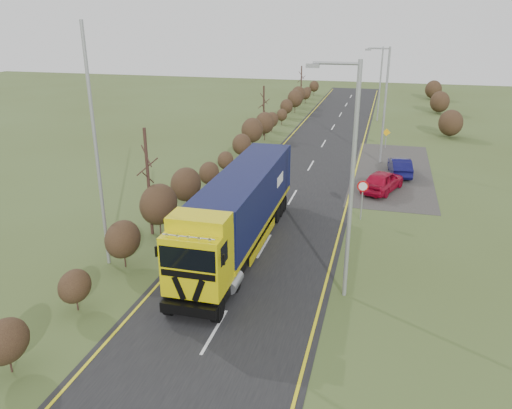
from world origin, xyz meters
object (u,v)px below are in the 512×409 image
Objects in this scene: lorry at (240,208)px; car_red_hatchback at (382,181)px; speed_sign at (362,192)px; streetlight_near at (349,174)px; car_blue_sedan at (400,167)px.

car_red_hatchback is (6.96, 11.46, -1.56)m from lorry.
lorry reaches higher than speed_sign.
lorry is 7.27m from streetlight_near.
streetlight_near reaches higher than car_red_hatchback.
streetlight_near reaches higher than speed_sign.
streetlight_near reaches higher than car_blue_sedan.
streetlight_near is 4.06× the size of speed_sign.
car_blue_sedan is at bearing 77.08° from speed_sign.
car_red_hatchback is 5.88m from speed_sign.
car_blue_sedan is at bearing 82.36° from streetlight_near.
speed_sign reaches higher than car_blue_sedan.
car_blue_sedan is 19.90m from streetlight_near.
lorry is 17.86m from car_blue_sedan.
lorry is 13.50m from car_red_hatchback.
car_blue_sedan is 0.41× the size of streetlight_near.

